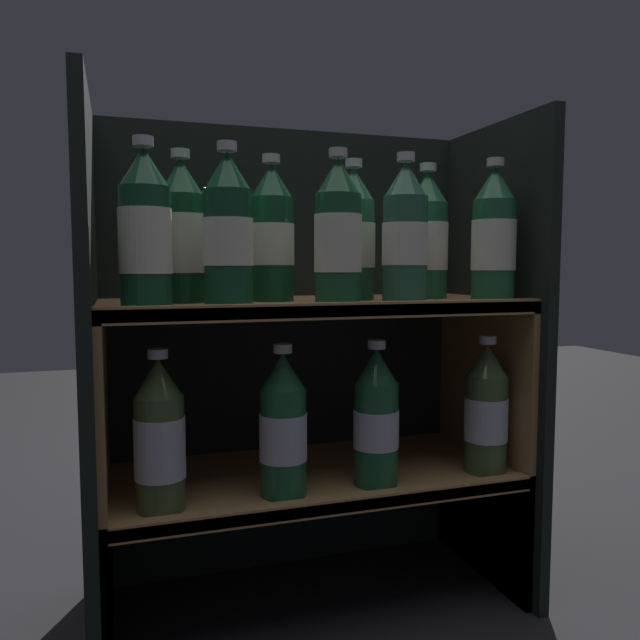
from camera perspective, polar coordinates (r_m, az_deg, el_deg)
The scene contains 18 objects.
fridge_back_wall at distance 1.25m, azimuth -3.04°, elevation -2.85°, with size 0.75×0.02×0.87m, color black.
fridge_side_left at distance 1.05m, azimuth -20.23°, elevation -4.69°, with size 0.02×0.35×0.87m, color black.
fridge_side_right at distance 1.25m, azimuth 15.40°, elevation -3.04°, with size 0.02×0.35×0.87m, color black.
shelf_lower at distance 1.14m, azimuth -0.60°, elevation -15.76°, with size 0.71×0.31×0.24m.
shelf_upper at distance 1.09m, azimuth -0.65°, elevation -5.42°, with size 0.71×0.31×0.55m.
bottle_upper_front_0 at distance 0.94m, azimuth -15.69°, elevation 7.76°, with size 0.08×0.08×0.24m.
bottle_upper_front_1 at distance 0.95m, azimuth -8.42°, elevation 7.91°, with size 0.08×0.08×0.24m.
bottle_upper_front_2 at distance 0.99m, azimuth 1.65°, elevation 7.77°, with size 0.08×0.08×0.24m.
bottle_upper_front_3 at distance 1.04m, azimuth 7.78°, elevation 7.66°, with size 0.08×0.08×0.24m.
bottle_upper_front_4 at distance 1.12m, azimuth 15.59°, elevation 7.28°, with size 0.08×0.08×0.24m.
bottle_upper_back_0 at distance 1.02m, azimuth -12.53°, elevation 7.57°, with size 0.08×0.08×0.24m.
bottle_upper_back_1 at distance 1.05m, azimuth -4.44°, elevation 7.67°, with size 0.08×0.08×0.24m.
bottle_upper_back_2 at distance 1.09m, azimuth 3.07°, elevation 7.54°, with size 0.08×0.08×0.24m.
bottle_upper_back_3 at distance 1.15m, azimuth 9.76°, elevation 7.33°, with size 0.08×0.08×0.24m.
bottle_lower_front_0 at distance 0.97m, azimuth -14.45°, elevation -10.47°, with size 0.08×0.08×0.24m.
bottle_lower_front_1 at distance 1.00m, azimuth -3.38°, elevation -9.83°, with size 0.08×0.08×0.24m.
bottle_lower_front_2 at distance 1.05m, azimuth 5.15°, elevation -9.09°, with size 0.08×0.08×0.24m.
bottle_lower_front_3 at distance 1.15m, azimuth 14.95°, elevation -8.06°, with size 0.08×0.08×0.24m.
Camera 1 is at (-0.32, -0.87, 0.60)m, focal length 35.00 mm.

